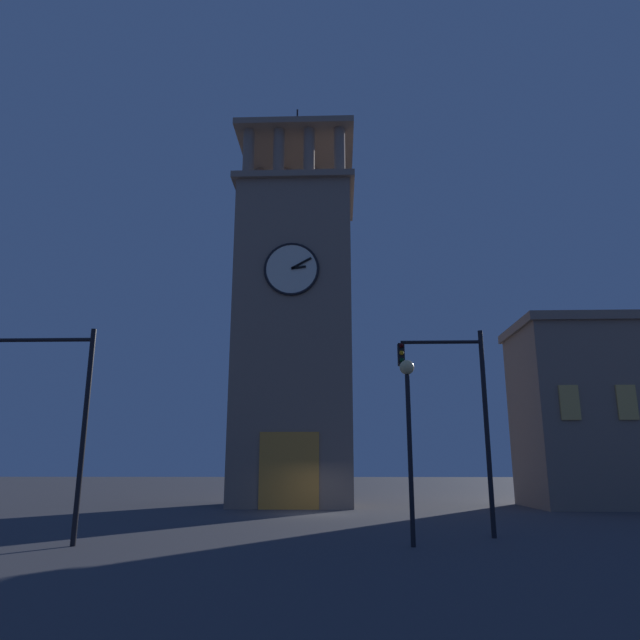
% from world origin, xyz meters
% --- Properties ---
extents(ground_plane, '(200.00, 200.00, 0.00)m').
position_xyz_m(ground_plane, '(0.00, 0.00, 0.00)').
color(ground_plane, '#424247').
extents(clocktower, '(7.47, 6.78, 25.84)m').
position_xyz_m(clocktower, '(1.56, -5.86, 10.23)').
color(clocktower, gray).
rests_on(clocktower, ground_plane).
extents(traffic_signal_near, '(2.92, 0.41, 6.71)m').
position_xyz_m(traffic_signal_near, '(-5.18, 9.44, 4.36)').
color(traffic_signal_near, black).
rests_on(traffic_signal_near, ground_plane).
extents(traffic_signal_mid, '(4.35, 0.41, 6.31)m').
position_xyz_m(traffic_signal_mid, '(7.77, 11.77, 4.28)').
color(traffic_signal_mid, black).
rests_on(traffic_signal_mid, ground_plane).
extents(street_lamp, '(0.44, 0.44, 5.31)m').
position_xyz_m(street_lamp, '(-3.19, 11.62, 3.69)').
color(street_lamp, black).
rests_on(street_lamp, ground_plane).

